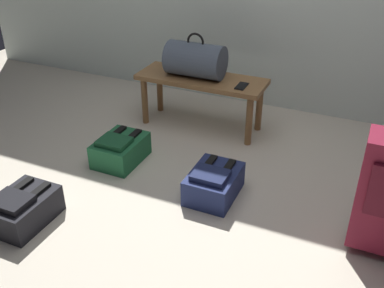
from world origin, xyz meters
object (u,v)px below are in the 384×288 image
(cell_phone, at_px, (242,86))
(backpack_dark, at_px, (23,208))
(bench, at_px, (201,85))
(duffel_bag_slate, at_px, (195,60))
(backpack_navy, at_px, (214,183))
(backpack_green, at_px, (120,149))

(cell_phone, distance_m, backpack_dark, 1.71)
(bench, bearing_deg, duffel_bag_slate, -180.00)
(cell_phone, xyz_separation_m, backpack_dark, (-0.80, -1.47, -0.33))
(cell_phone, relative_size, backpack_navy, 0.38)
(bench, xyz_separation_m, duffel_bag_slate, (-0.05, -0.00, 0.20))
(backpack_navy, bearing_deg, cell_phone, 97.38)
(duffel_bag_slate, xyz_separation_m, backpack_green, (-0.25, -0.73, -0.46))
(cell_phone, height_order, backpack_dark, cell_phone)
(bench, height_order, duffel_bag_slate, duffel_bag_slate)
(bench, relative_size, duffel_bag_slate, 2.27)
(cell_phone, bearing_deg, duffel_bag_slate, 172.26)
(duffel_bag_slate, xyz_separation_m, backpack_navy, (0.50, -0.84, -0.46))
(bench, distance_m, cell_phone, 0.36)
(duffel_bag_slate, xyz_separation_m, cell_phone, (0.40, -0.05, -0.13))
(bench, xyz_separation_m, backpack_dark, (-0.46, -1.52, -0.26))
(backpack_green, bearing_deg, backpack_dark, -101.00)
(backpack_green, bearing_deg, cell_phone, 46.27)
(backpack_navy, bearing_deg, backpack_dark, -142.95)
(cell_phone, bearing_deg, bench, 171.12)
(duffel_bag_slate, relative_size, backpack_navy, 1.16)
(cell_phone, bearing_deg, backpack_green, -133.73)
(backpack_green, distance_m, backpack_navy, 0.76)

